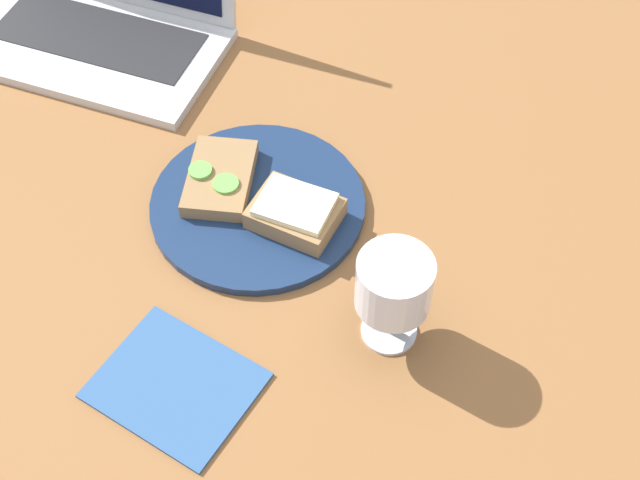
% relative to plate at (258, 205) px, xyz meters
% --- Properties ---
extents(wooden_table, '(1.40, 1.40, 0.03)m').
position_rel_plate_xyz_m(wooden_table, '(0.04, -0.02, -0.02)').
color(wooden_table, brown).
rests_on(wooden_table, ground).
extents(plate, '(0.26, 0.26, 0.01)m').
position_rel_plate_xyz_m(plate, '(0.00, 0.00, 0.00)').
color(plate, navy).
rests_on(plate, wooden_table).
extents(sandwich_with_cheese, '(0.11, 0.09, 0.03)m').
position_rel_plate_xyz_m(sandwich_with_cheese, '(0.05, -0.01, 0.02)').
color(sandwich_with_cheese, '#937047').
rests_on(sandwich_with_cheese, plate).
extents(sandwich_with_cucumber, '(0.10, 0.13, 0.02)m').
position_rel_plate_xyz_m(sandwich_with_cucumber, '(-0.05, 0.01, 0.02)').
color(sandwich_with_cucumber, '#937047').
rests_on(sandwich_with_cucumber, plate).
extents(wine_glass, '(0.08, 0.08, 0.12)m').
position_rel_plate_xyz_m(wine_glass, '(0.20, -0.11, 0.08)').
color(wine_glass, white).
rests_on(wine_glass, wooden_table).
extents(laptop, '(0.35, 0.24, 0.22)m').
position_rel_plate_xyz_m(laptop, '(-0.33, 0.23, 0.04)').
color(laptop, silver).
rests_on(laptop, wooden_table).
extents(napkin, '(0.18, 0.16, 0.00)m').
position_rel_plate_xyz_m(napkin, '(0.01, -0.25, -0.00)').
color(napkin, '#33598C').
rests_on(napkin, wooden_table).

